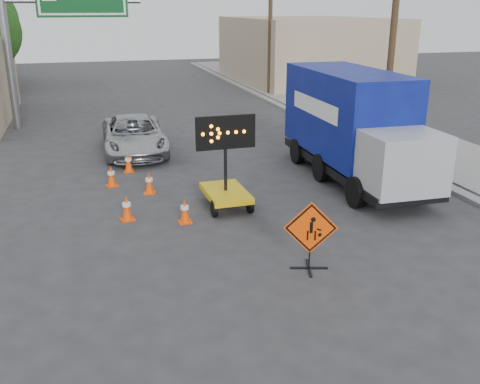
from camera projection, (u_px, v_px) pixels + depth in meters
name	position (u px, v px, depth m)	size (l,w,h in m)	color
ground	(286.00, 298.00, 10.38)	(100.00, 100.00, 0.00)	#2D2D30
curb_right	(314.00, 122.00, 25.87)	(0.40, 60.00, 0.12)	gray
sidewalk_right	(357.00, 119.00, 26.47)	(4.00, 60.00, 0.15)	gray
building_right_far	(306.00, 50.00, 40.27)	(10.00, 14.00, 4.60)	tan
highway_gantry	(52.00, 14.00, 23.83)	(6.18, 0.38, 6.90)	slate
utility_pole_near	(394.00, 26.00, 20.03)	(1.80, 0.26, 9.00)	#4D3421
utility_pole_far	(270.00, 18.00, 32.72)	(1.80, 0.26, 9.00)	#4D3421
construction_sign	(310.00, 234.00, 11.28)	(1.12, 0.80, 1.54)	black
arrow_board	(226.00, 187.00, 14.94)	(1.66, 1.86, 2.62)	gold
pickup_truck	(134.00, 135.00, 20.53)	(2.30, 4.98, 1.38)	#B0B3B7
box_truck	(353.00, 132.00, 17.10)	(2.48, 7.32, 3.45)	black
cone_a	(185.00, 211.00, 13.92)	(0.34, 0.34, 0.66)	#FC4805
cone_b	(127.00, 208.00, 14.08)	(0.43, 0.43, 0.69)	#FC4805
cone_c	(149.00, 183.00, 16.11)	(0.42, 0.42, 0.68)	#FC4805
cone_d	(111.00, 176.00, 16.76)	(0.42, 0.42, 0.68)	#FC4805
cone_e	(128.00, 162.00, 18.23)	(0.36, 0.36, 0.69)	#FC4805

